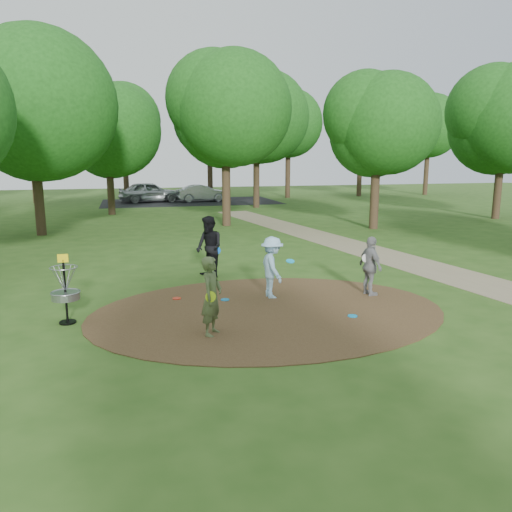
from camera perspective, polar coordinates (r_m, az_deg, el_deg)
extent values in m
plane|color=#2D5119|center=(11.82, 1.48, -6.34)|extent=(100.00, 100.00, 0.00)
cylinder|color=#47301C|center=(11.82, 1.48, -6.29)|extent=(8.40, 8.40, 0.02)
cube|color=#8C7A5B|center=(16.44, 21.74, -2.10)|extent=(7.55, 39.89, 0.01)
cube|color=black|center=(41.30, -7.51, 6.18)|extent=(14.00, 8.00, 0.01)
imported|color=#526239|center=(10.11, -5.08, -4.61)|extent=(0.65, 0.71, 1.63)
cylinder|color=#C8F51B|center=(9.91, -5.21, -4.67)|extent=(0.22, 0.09, 0.22)
imported|color=#98C6E3|center=(12.75, 1.85, -1.33)|extent=(0.65, 1.06, 1.59)
cylinder|color=#0DABEB|center=(12.92, 3.93, -0.58)|extent=(0.22, 0.22, 0.08)
imported|color=black|center=(14.92, -5.37, 1.00)|extent=(1.00, 1.11, 1.86)
cylinder|color=blue|center=(14.94, -4.46, 0.63)|extent=(0.23, 0.11, 0.22)
imported|color=gray|center=(13.29, 12.95, -1.15)|extent=(0.48, 0.95, 1.57)
cylinder|color=silver|center=(13.22, 12.45, -0.23)|extent=(0.22, 0.07, 0.22)
cylinder|color=#1884C5|center=(12.68, -3.56, -5.00)|extent=(0.22, 0.22, 0.02)
cylinder|color=#0D96E0|center=(11.60, 10.97, -6.74)|extent=(0.22, 0.22, 0.02)
cylinder|color=red|center=(12.92, -9.04, -4.80)|extent=(0.22, 0.22, 0.02)
imported|color=#A3A7AA|center=(41.27, -12.06, 7.17)|extent=(5.06, 2.57, 1.65)
imported|color=#94969B|center=(41.20, -6.15, 7.15)|extent=(4.25, 1.71, 1.37)
cylinder|color=black|center=(11.57, -20.94, -4.00)|extent=(0.05, 0.05, 1.35)
cylinder|color=black|center=(11.75, -20.71, -7.09)|extent=(0.36, 0.36, 0.04)
cylinder|color=gray|center=(11.58, -20.92, -4.27)|extent=(0.60, 0.60, 0.16)
torus|color=gray|center=(11.56, -20.95, -3.89)|extent=(0.63, 0.63, 0.03)
torus|color=gray|center=(11.44, -21.14, -1.22)|extent=(0.58, 0.58, 0.02)
cube|color=yellow|center=(11.40, -21.21, -0.24)|extent=(0.22, 0.02, 0.18)
cylinder|color=#332316|center=(25.17, -23.60, 6.50)|extent=(0.44, 0.44, 3.80)
sphere|color=#184813|center=(25.21, -24.29, 15.02)|extent=(6.74, 6.74, 6.74)
cylinder|color=#332316|center=(26.37, -3.43, 7.99)|extent=(0.44, 0.44, 4.18)
sphere|color=#184813|center=(26.42, -3.53, 16.02)|extent=(5.84, 5.84, 5.84)
cylinder|color=#332316|center=(25.92, 13.42, 7.02)|extent=(0.44, 0.44, 3.61)
sphere|color=#184813|center=(25.89, 13.74, 14.01)|extent=(4.94, 4.94, 4.94)
cylinder|color=#332316|center=(32.89, -16.28, 7.54)|extent=(0.44, 0.44, 3.42)
sphere|color=#184813|center=(32.86, -16.60, 13.25)|extent=(5.71, 5.71, 5.71)
cylinder|color=#332316|center=(36.03, 0.04, 9.02)|extent=(0.44, 0.44, 4.37)
sphere|color=#184813|center=(36.10, 0.04, 15.30)|extent=(6.43, 6.43, 6.43)
cylinder|color=#332316|center=(32.65, 25.93, 7.18)|extent=(0.44, 0.44, 3.80)
sphere|color=#184813|center=(32.67, 26.48, 13.47)|extent=(6.16, 6.16, 6.16)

